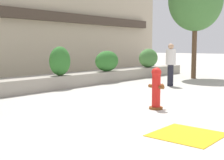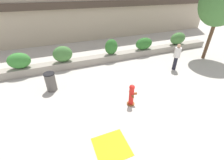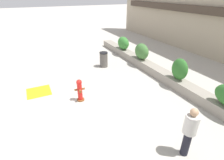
{
  "view_description": "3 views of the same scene",
  "coord_description": "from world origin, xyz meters",
  "px_view_note": "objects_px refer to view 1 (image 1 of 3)",
  "views": [
    {
      "loc": [
        -7.84,
        -3.21,
        1.62
      ],
      "look_at": [
        -1.4,
        2.21,
        0.71
      ],
      "focal_mm": 50.0,
      "sensor_mm": 36.0,
      "label": 1
    },
    {
      "loc": [
        -3.88,
        -3.62,
        4.65
      ],
      "look_at": [
        -1.47,
        2.29,
        0.73
      ],
      "focal_mm": 24.0,
      "sensor_mm": 36.0,
      "label": 2
    },
    {
      "loc": [
        5.85,
        -0.63,
        4.59
      ],
      "look_at": [
        -1.03,
        2.68,
        0.7
      ],
      "focal_mm": 28.0,
      "sensor_mm": 36.0,
      "label": 3
    }
  ],
  "objects_px": {
    "fire_hydrant": "(156,88)",
    "hedge_bush_4": "(148,58)",
    "hedge_bush_3": "(107,61)",
    "pedestrian": "(171,62)",
    "street_tree": "(196,0)",
    "hedge_bush_2": "(60,61)"
  },
  "relations": [
    {
      "from": "hedge_bush_2",
      "to": "fire_hydrant",
      "type": "relative_size",
      "value": 1.03
    },
    {
      "from": "fire_hydrant",
      "to": "street_tree",
      "type": "height_order",
      "value": "street_tree"
    },
    {
      "from": "street_tree",
      "to": "hedge_bush_4",
      "type": "bearing_deg",
      "value": 106.31
    },
    {
      "from": "hedge_bush_4",
      "to": "street_tree",
      "type": "bearing_deg",
      "value": -73.69
    },
    {
      "from": "hedge_bush_3",
      "to": "pedestrian",
      "type": "relative_size",
      "value": 0.82
    },
    {
      "from": "pedestrian",
      "to": "street_tree",
      "type": "bearing_deg",
      "value": 10.32
    },
    {
      "from": "fire_hydrant",
      "to": "hedge_bush_4",
      "type": "bearing_deg",
      "value": 34.8
    },
    {
      "from": "hedge_bush_4",
      "to": "fire_hydrant",
      "type": "xyz_separation_m",
      "value": [
        -7.14,
        -4.96,
        -0.44
      ]
    },
    {
      "from": "fire_hydrant",
      "to": "hedge_bush_2",
      "type": "bearing_deg",
      "value": 78.26
    },
    {
      "from": "hedge_bush_3",
      "to": "hedge_bush_4",
      "type": "xyz_separation_m",
      "value": [
        3.37,
        0.0,
        0.04
      ]
    },
    {
      "from": "hedge_bush_4",
      "to": "fire_hydrant",
      "type": "height_order",
      "value": "hedge_bush_4"
    },
    {
      "from": "hedge_bush_3",
      "to": "fire_hydrant",
      "type": "height_order",
      "value": "hedge_bush_3"
    },
    {
      "from": "fire_hydrant",
      "to": "street_tree",
      "type": "relative_size",
      "value": 0.2
    },
    {
      "from": "hedge_bush_4",
      "to": "fire_hydrant",
      "type": "relative_size",
      "value": 1.36
    },
    {
      "from": "hedge_bush_3",
      "to": "fire_hydrant",
      "type": "xyz_separation_m",
      "value": [
        -3.77,
        -4.96,
        -0.41
      ]
    },
    {
      "from": "street_tree",
      "to": "pedestrian",
      "type": "distance_m",
      "value": 4.53
    },
    {
      "from": "hedge_bush_3",
      "to": "fire_hydrant",
      "type": "relative_size",
      "value": 1.31
    },
    {
      "from": "street_tree",
      "to": "hedge_bush_3",
      "type": "bearing_deg",
      "value": 150.56
    },
    {
      "from": "hedge_bush_2",
      "to": "hedge_bush_3",
      "type": "distance_m",
      "value": 2.74
    },
    {
      "from": "street_tree",
      "to": "pedestrian",
      "type": "relative_size",
      "value": 3.12
    },
    {
      "from": "hedge_bush_3",
      "to": "street_tree",
      "type": "distance_m",
      "value": 5.47
    },
    {
      "from": "hedge_bush_2",
      "to": "fire_hydrant",
      "type": "distance_m",
      "value": 5.1
    }
  ]
}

